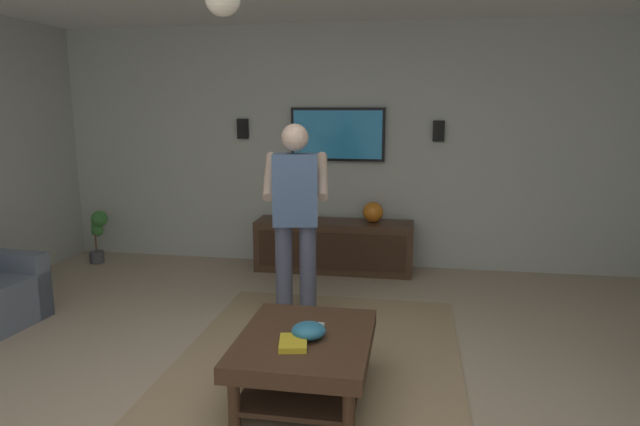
# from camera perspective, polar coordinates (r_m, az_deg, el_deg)

# --- Properties ---
(ground_plane) EXTENTS (7.98, 7.98, 0.00)m
(ground_plane) POSITION_cam_1_polar(r_m,az_deg,el_deg) (3.41, -3.65, -20.40)
(ground_plane) COLOR tan
(wall_back_tv) EXTENTS (0.10, 6.85, 2.65)m
(wall_back_tv) POSITION_cam_1_polar(r_m,az_deg,el_deg) (6.14, 3.26, 6.82)
(wall_back_tv) COLOR #B2B7AD
(wall_back_tv) RESTS_ON ground
(area_rug) EXTENTS (3.18, 1.99, 0.01)m
(area_rug) POSITION_cam_1_polar(r_m,az_deg,el_deg) (3.78, -0.90, -16.86)
(area_rug) COLOR #9E8460
(area_rug) RESTS_ON ground
(coffee_table) EXTENTS (1.00, 0.80, 0.40)m
(coffee_table) POSITION_cam_1_polar(r_m,az_deg,el_deg) (3.48, -1.54, -14.16)
(coffee_table) COLOR #422B1C
(coffee_table) RESTS_ON ground
(media_console) EXTENTS (0.45, 1.70, 0.55)m
(media_console) POSITION_cam_1_polar(r_m,az_deg,el_deg) (6.00, 1.46, -3.44)
(media_console) COLOR #422B1C
(media_console) RESTS_ON ground
(tv) EXTENTS (0.05, 1.03, 0.58)m
(tv) POSITION_cam_1_polar(r_m,az_deg,el_deg) (6.05, 1.85, 8.15)
(tv) COLOR black
(person_standing) EXTENTS (0.60, 0.61, 1.64)m
(person_standing) POSITION_cam_1_polar(r_m,az_deg,el_deg) (4.49, -2.56, 0.23)
(person_standing) COLOR #4C5166
(person_standing) RESTS_ON ground
(potted_plant_short) EXTENTS (0.23, 0.20, 0.60)m
(potted_plant_short) POSITION_cam_1_polar(r_m,az_deg,el_deg) (6.79, -22.07, -1.60)
(potted_plant_short) COLOR #4C4C51
(potted_plant_short) RESTS_ON ground
(bowl) EXTENTS (0.21, 0.21, 0.09)m
(bowl) POSITION_cam_1_polar(r_m,az_deg,el_deg) (3.38, -1.18, -12.11)
(bowl) COLOR teal
(bowl) RESTS_ON coffee_table
(remote_white) EXTENTS (0.15, 0.06, 0.02)m
(remote_white) POSITION_cam_1_polar(r_m,az_deg,el_deg) (3.50, -0.20, -11.91)
(remote_white) COLOR white
(remote_white) RESTS_ON coffee_table
(book) EXTENTS (0.25, 0.20, 0.04)m
(book) POSITION_cam_1_polar(r_m,az_deg,el_deg) (3.29, -2.81, -13.34)
(book) COLOR gold
(book) RESTS_ON coffee_table
(vase_round) EXTENTS (0.22, 0.22, 0.22)m
(vase_round) POSITION_cam_1_polar(r_m,az_deg,el_deg) (5.90, 5.52, 0.10)
(vase_round) COLOR orange
(vase_round) RESTS_ON media_console
(wall_speaker_left) EXTENTS (0.06, 0.12, 0.22)m
(wall_speaker_left) POSITION_cam_1_polar(r_m,az_deg,el_deg) (6.01, 12.22, 8.32)
(wall_speaker_left) COLOR black
(wall_speaker_right) EXTENTS (0.06, 0.12, 0.22)m
(wall_speaker_right) POSITION_cam_1_polar(r_m,az_deg,el_deg) (6.30, -8.02, 8.65)
(wall_speaker_right) COLOR black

